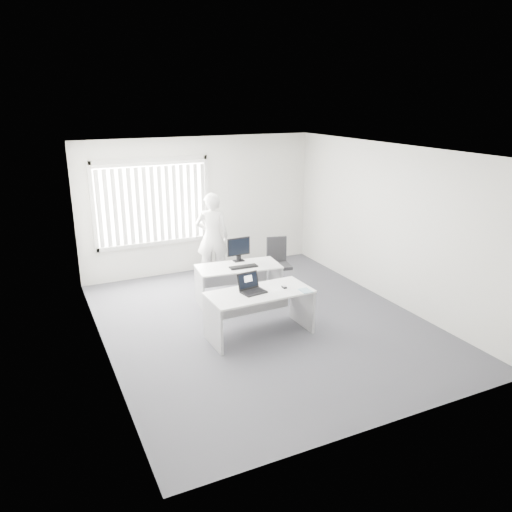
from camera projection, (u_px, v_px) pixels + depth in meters
name	position (u px, v px, depth m)	size (l,w,h in m)	color
ground	(263.00, 323.00, 8.22)	(6.00, 6.00, 0.00)	#4D4D54
wall_back	(200.00, 205.00, 10.38)	(5.00, 0.02, 2.80)	silver
wall_front	(390.00, 313.00, 5.21)	(5.00, 0.02, 2.80)	silver
wall_left	(98.00, 263.00, 6.78)	(0.02, 6.00, 2.80)	silver
wall_right	(390.00, 224.00, 8.81)	(0.02, 6.00, 2.80)	silver
ceiling	(264.00, 150.00, 7.37)	(5.00, 6.00, 0.02)	silver
window	(153.00, 203.00, 9.89)	(2.32, 0.06, 1.76)	beige
blinds	(153.00, 205.00, 9.85)	(2.20, 0.10, 1.50)	white
desk_near	(259.00, 304.00, 7.64)	(1.61, 0.79, 0.73)	white
desk_far	(238.00, 276.00, 8.96)	(1.54, 0.84, 0.67)	white
office_chair	(278.00, 271.00, 9.76)	(0.63, 0.63, 0.95)	black
person	(212.00, 236.00, 9.97)	(0.65, 0.43, 1.78)	silver
laptop	(254.00, 284.00, 7.50)	(0.36, 0.32, 0.28)	black
paper_sheet	(279.00, 289.00, 7.69)	(0.26, 0.19, 0.00)	silver
mouse	(284.00, 287.00, 7.72)	(0.06, 0.10, 0.04)	silver
booklet	(305.00, 291.00, 7.61)	(0.15, 0.21, 0.01)	silver
keyboard	(244.00, 267.00, 8.82)	(0.50, 0.17, 0.02)	black
monitor	(239.00, 249.00, 9.10)	(0.44, 0.13, 0.44)	black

